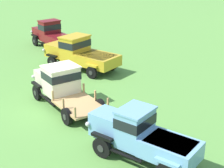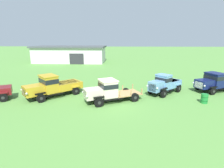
{
  "view_description": "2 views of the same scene",
  "coord_description": "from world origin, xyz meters",
  "px_view_note": "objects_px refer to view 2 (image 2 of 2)",
  "views": [
    {
      "loc": [
        16.25,
        0.22,
        7.53
      ],
      "look_at": [
        -0.17,
        2.74,
        1.0
      ],
      "focal_mm": 55.0,
      "sensor_mm": 36.0,
      "label": 1
    },
    {
      "loc": [
        0.84,
        -14.83,
        5.55
      ],
      "look_at": [
        -0.17,
        2.74,
        1.0
      ],
      "focal_mm": 28.0,
      "sensor_mm": 36.0,
      "label": 2
    }
  ],
  "objects_px": {
    "vintage_truck_second_in_line": "(53,86)",
    "vintage_truck_back_of_row": "(216,82)",
    "farm_shed": "(70,54)",
    "vintage_truck_midrow_center": "(107,90)",
    "vintage_truck_far_side": "(164,84)",
    "oil_drum_beside_row": "(204,99)"
  },
  "relations": [
    {
      "from": "vintage_truck_second_in_line",
      "to": "vintage_truck_midrow_center",
      "type": "relative_size",
      "value": 0.95
    },
    {
      "from": "farm_shed",
      "to": "vintage_truck_second_in_line",
      "type": "relative_size",
      "value": 3.24
    },
    {
      "from": "vintage_truck_back_of_row",
      "to": "oil_drum_beside_row",
      "type": "bearing_deg",
      "value": -126.68
    },
    {
      "from": "vintage_truck_midrow_center",
      "to": "vintage_truck_second_in_line",
      "type": "bearing_deg",
      "value": 166.38
    },
    {
      "from": "vintage_truck_far_side",
      "to": "vintage_truck_midrow_center",
      "type": "bearing_deg",
      "value": -153.4
    },
    {
      "from": "farm_shed",
      "to": "vintage_truck_far_side",
      "type": "bearing_deg",
      "value": -55.47
    },
    {
      "from": "vintage_truck_second_in_line",
      "to": "vintage_truck_far_side",
      "type": "height_order",
      "value": "vintage_truck_second_in_line"
    },
    {
      "from": "vintage_truck_second_in_line",
      "to": "vintage_truck_midrow_center",
      "type": "bearing_deg",
      "value": -13.62
    },
    {
      "from": "vintage_truck_midrow_center",
      "to": "oil_drum_beside_row",
      "type": "bearing_deg",
      "value": 1.37
    },
    {
      "from": "vintage_truck_second_in_line",
      "to": "vintage_truck_far_side",
      "type": "bearing_deg",
      "value": 7.95
    },
    {
      "from": "vintage_truck_far_side",
      "to": "oil_drum_beside_row",
      "type": "bearing_deg",
      "value": -42.4
    },
    {
      "from": "farm_shed",
      "to": "vintage_truck_midrow_center",
      "type": "bearing_deg",
      "value": -67.78
    },
    {
      "from": "vintage_truck_midrow_center",
      "to": "vintage_truck_back_of_row",
      "type": "bearing_deg",
      "value": 19.73
    },
    {
      "from": "vintage_truck_second_in_line",
      "to": "vintage_truck_midrow_center",
      "type": "height_order",
      "value": "vintage_truck_second_in_line"
    },
    {
      "from": "vintage_truck_second_in_line",
      "to": "oil_drum_beside_row",
      "type": "relative_size",
      "value": 6.25
    },
    {
      "from": "vintage_truck_far_side",
      "to": "oil_drum_beside_row",
      "type": "distance_m",
      "value": 4.02
    },
    {
      "from": "farm_shed",
      "to": "vintage_truck_midrow_center",
      "type": "height_order",
      "value": "farm_shed"
    },
    {
      "from": "vintage_truck_back_of_row",
      "to": "vintage_truck_second_in_line",
      "type": "bearing_deg",
      "value": -170.51
    },
    {
      "from": "farm_shed",
      "to": "vintage_truck_back_of_row",
      "type": "relative_size",
      "value": 3.0
    },
    {
      "from": "farm_shed",
      "to": "vintage_truck_back_of_row",
      "type": "distance_m",
      "value": 32.89
    },
    {
      "from": "vintage_truck_midrow_center",
      "to": "farm_shed",
      "type": "bearing_deg",
      "value": 112.22
    },
    {
      "from": "vintage_truck_second_in_line",
      "to": "vintage_truck_back_of_row",
      "type": "relative_size",
      "value": 0.93
    }
  ]
}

